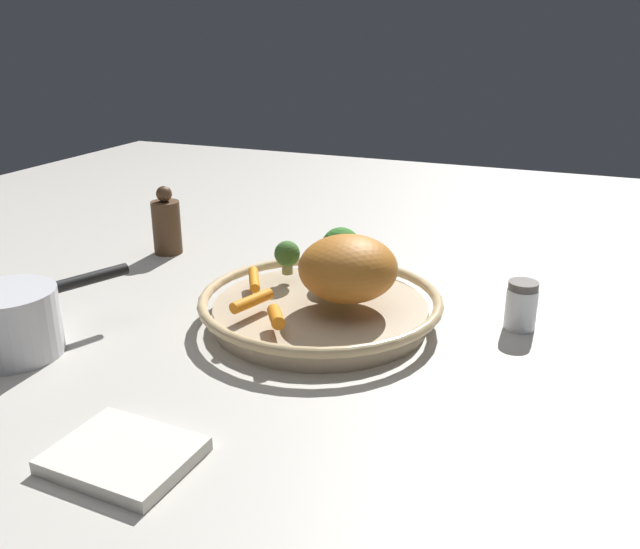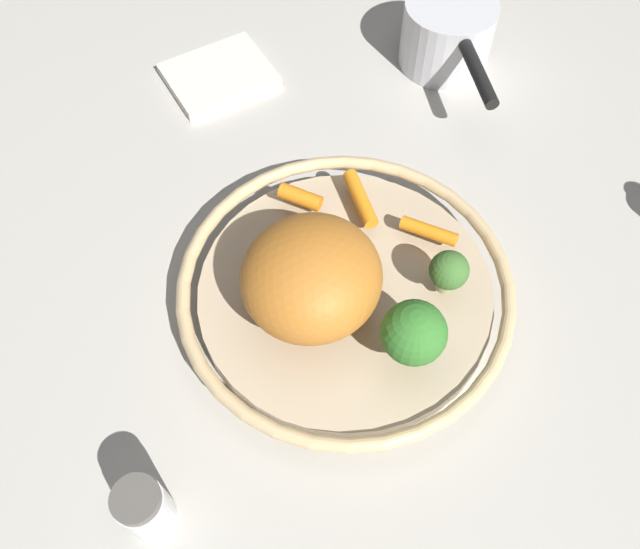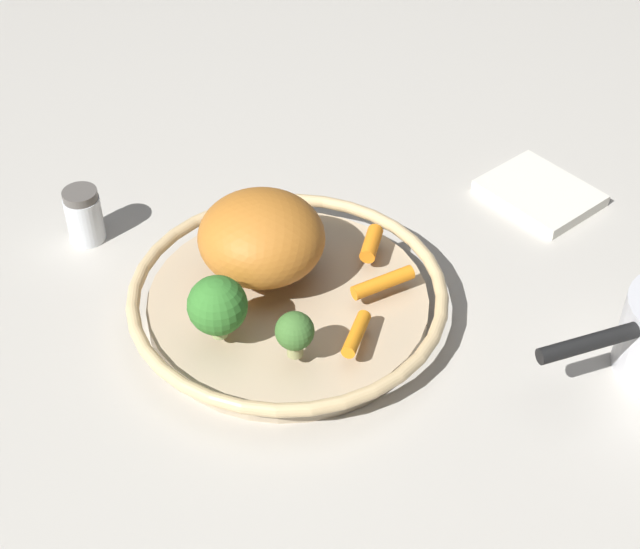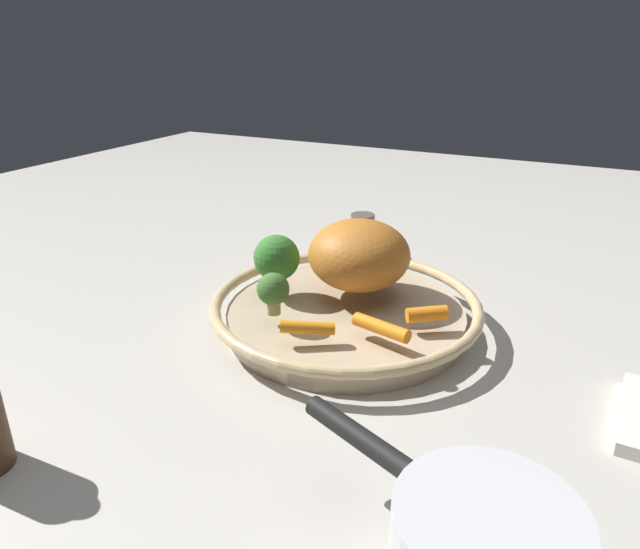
% 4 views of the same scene
% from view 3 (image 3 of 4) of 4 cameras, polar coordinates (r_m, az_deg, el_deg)
% --- Properties ---
extents(ground_plane, '(2.33, 2.33, 0.00)m').
position_cam_3_polar(ground_plane, '(1.03, -1.85, -2.46)').
color(ground_plane, '#B7B2A8').
extents(serving_bowl, '(0.33, 0.33, 0.04)m').
position_cam_3_polar(serving_bowl, '(1.02, -1.88, -1.58)').
color(serving_bowl, tan).
rests_on(serving_bowl, ground_plane).
extents(roast_chicken_piece, '(0.17, 0.18, 0.09)m').
position_cam_3_polar(roast_chicken_piece, '(1.00, -3.65, 2.07)').
color(roast_chicken_piece, '#B96C25').
rests_on(roast_chicken_piece, serving_bowl).
extents(baby_carrot_back, '(0.06, 0.04, 0.02)m').
position_cam_3_polar(baby_carrot_back, '(0.95, 2.30, -3.38)').
color(baby_carrot_back, orange).
rests_on(baby_carrot_back, serving_bowl).
extents(baby_carrot_center, '(0.05, 0.04, 0.02)m').
position_cam_3_polar(baby_carrot_center, '(1.05, 3.02, 1.83)').
color(baby_carrot_center, orange).
rests_on(baby_carrot_center, serving_bowl).
extents(baby_carrot_left, '(0.07, 0.03, 0.02)m').
position_cam_3_polar(baby_carrot_left, '(1.00, 3.70, -0.47)').
color(baby_carrot_left, orange).
rests_on(baby_carrot_left, serving_bowl).
extents(broccoli_floret_large, '(0.04, 0.04, 0.05)m').
position_cam_3_polar(broccoli_floret_large, '(0.92, -1.49, -3.39)').
color(broccoli_floret_large, tan).
rests_on(broccoli_floret_large, serving_bowl).
extents(broccoli_floret_mid, '(0.06, 0.06, 0.07)m').
position_cam_3_polar(broccoli_floret_mid, '(0.93, -6.02, -1.84)').
color(broccoli_floret_mid, '#98A966').
rests_on(broccoli_floret_mid, serving_bowl).
extents(salt_shaker, '(0.04, 0.04, 0.07)m').
position_cam_3_polar(salt_shaker, '(1.14, -13.63, 3.37)').
color(salt_shaker, silver).
rests_on(salt_shaker, ground_plane).
extents(dish_towel, '(0.11, 0.13, 0.01)m').
position_cam_3_polar(dish_towel, '(1.22, 12.72, 4.67)').
color(dish_towel, silver).
rests_on(dish_towel, ground_plane).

